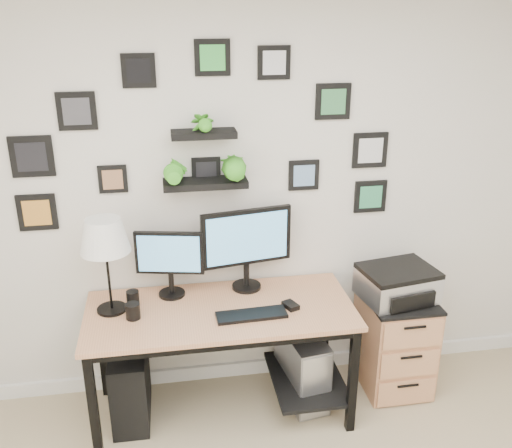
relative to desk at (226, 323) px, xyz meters
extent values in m
plane|color=silver|center=(0.22, 0.33, 0.67)|extent=(4.00, 0.00, 4.00)
cube|color=white|center=(0.22, 0.32, -0.58)|extent=(4.00, 0.03, 0.10)
cube|color=tan|center=(-0.04, -0.04, 0.11)|extent=(1.60, 0.70, 0.03)
cube|color=black|center=(-0.04, -0.04, 0.07)|extent=(1.54, 0.64, 0.05)
cube|color=black|center=(-0.04, 0.29, -0.17)|extent=(1.44, 0.02, 0.41)
cube|color=black|center=(0.51, -0.04, -0.45)|extent=(0.45, 0.63, 0.03)
cube|color=black|center=(-0.79, -0.34, -0.27)|extent=(0.05, 0.05, 0.72)
cube|color=black|center=(-0.79, 0.26, -0.27)|extent=(0.05, 0.05, 0.72)
cube|color=black|center=(0.71, -0.34, -0.27)|extent=(0.05, 0.05, 0.72)
cube|color=black|center=(0.71, 0.26, -0.27)|extent=(0.05, 0.05, 0.72)
cylinder|color=black|center=(-0.32, 0.18, 0.13)|extent=(0.19, 0.19, 0.02)
cylinder|color=black|center=(-0.32, 0.18, 0.21)|extent=(0.04, 0.04, 0.15)
cube|color=black|center=(-0.32, 0.18, 0.41)|extent=(0.42, 0.11, 0.27)
cube|color=#59A5D8|center=(-0.32, 0.16, 0.41)|extent=(0.37, 0.08, 0.23)
cylinder|color=black|center=(0.16, 0.20, 0.13)|extent=(0.21, 0.21, 0.02)
cylinder|color=black|center=(0.16, 0.20, 0.22)|extent=(0.04, 0.04, 0.16)
cube|color=black|center=(0.16, 0.19, 0.48)|extent=(0.57, 0.13, 0.36)
cube|color=#59A5D8|center=(0.16, 0.17, 0.48)|extent=(0.51, 0.09, 0.31)
cube|color=black|center=(0.13, -0.16, 0.13)|extent=(0.42, 0.15, 0.02)
cube|color=black|center=(0.38, -0.09, 0.14)|extent=(0.10, 0.12, 0.03)
cylinder|color=black|center=(-0.67, 0.05, 0.13)|extent=(0.18, 0.18, 0.02)
cylinder|color=black|center=(-0.67, 0.05, 0.40)|extent=(0.02, 0.02, 0.53)
cone|color=white|center=(-0.67, 0.05, 0.61)|extent=(0.29, 0.29, 0.20)
cylinder|color=black|center=(-0.54, -0.06, 0.17)|extent=(0.08, 0.08, 0.09)
cylinder|color=black|center=(-0.55, 0.09, 0.17)|extent=(0.08, 0.08, 0.10)
cube|color=black|center=(-0.61, 0.02, -0.38)|extent=(0.23, 0.49, 0.49)
cube|color=gray|center=(0.49, 0.02, -0.39)|extent=(0.28, 0.51, 0.48)
cube|color=silver|center=(0.53, -0.22, -0.39)|extent=(0.19, 0.04, 0.45)
cube|color=tan|center=(1.14, 0.06, -0.30)|extent=(0.42, 0.50, 0.65)
cube|color=black|center=(1.14, 0.06, 0.03)|extent=(0.43, 0.51, 0.02)
cube|color=tan|center=(1.14, -0.19, -0.52)|extent=(0.39, 0.02, 0.18)
cylinder|color=black|center=(1.14, -0.21, -0.46)|extent=(0.14, 0.02, 0.02)
cube|color=tan|center=(1.14, -0.19, -0.30)|extent=(0.39, 0.02, 0.18)
cylinder|color=black|center=(1.14, -0.21, -0.24)|extent=(0.14, 0.02, 0.02)
cube|color=tan|center=(1.14, -0.19, -0.08)|extent=(0.39, 0.02, 0.18)
cylinder|color=black|center=(1.14, -0.21, -0.02)|extent=(0.14, 0.02, 0.02)
cube|color=silver|center=(1.12, 0.05, 0.13)|extent=(0.51, 0.42, 0.18)
cube|color=black|center=(1.12, 0.05, 0.24)|extent=(0.51, 0.42, 0.03)
cube|color=black|center=(1.15, -0.13, 0.11)|extent=(0.31, 0.07, 0.10)
cube|color=black|center=(-0.08, 0.24, 0.82)|extent=(0.50, 0.18, 0.04)
cube|color=black|center=(-0.08, 0.23, 1.12)|extent=(0.38, 0.15, 0.04)
imported|color=green|center=(-0.25, 0.24, 0.98)|extent=(0.15, 0.12, 0.27)
imported|color=green|center=(0.09, 0.24, 0.98)|extent=(0.15, 0.15, 0.27)
imported|color=green|center=(-0.08, 0.23, 1.27)|extent=(0.13, 0.09, 0.25)
cube|color=black|center=(-0.62, 0.32, 0.85)|extent=(0.17, 0.02, 0.17)
cube|color=#986846|center=(-0.62, 0.31, 0.85)|extent=(0.12, 0.00, 0.12)
cube|color=black|center=(0.54, 0.32, 0.82)|extent=(0.19, 0.02, 0.19)
cube|color=#6E94C1|center=(0.54, 0.31, 0.82)|extent=(0.13, 0.00, 0.13)
cube|color=black|center=(-1.07, 0.32, 0.67)|extent=(0.22, 0.02, 0.22)
cube|color=#C9842F|center=(-1.07, 0.31, 0.67)|extent=(0.16, 0.00, 0.16)
cube|color=black|center=(-0.01, 0.32, 1.54)|extent=(0.20, 0.02, 0.20)
cube|color=green|center=(-0.01, 0.31, 1.54)|extent=(0.14, 0.00, 0.14)
cube|color=black|center=(0.97, 0.32, 0.96)|extent=(0.22, 0.02, 0.22)
cube|color=silver|center=(0.97, 0.31, 0.96)|extent=(0.16, 0.00, 0.16)
cube|color=black|center=(-0.07, 0.32, 0.87)|extent=(0.17, 0.02, 0.17)
cube|color=black|center=(-0.07, 0.31, 0.87)|extent=(0.12, 0.00, 0.12)
cube|color=black|center=(-1.06, 0.32, 1.01)|extent=(0.24, 0.02, 0.24)
cube|color=black|center=(-1.06, 0.31, 1.01)|extent=(0.17, 0.00, 0.17)
cube|color=black|center=(0.35, 0.32, 1.51)|extent=(0.19, 0.02, 0.19)
cube|color=silver|center=(0.35, 0.31, 1.51)|extent=(0.13, 0.00, 0.13)
cube|color=black|center=(-0.42, 0.32, 1.47)|extent=(0.19, 0.02, 0.19)
cube|color=black|center=(-0.42, 0.31, 1.47)|extent=(0.13, 0.00, 0.13)
cube|color=black|center=(0.99, 0.32, 0.65)|extent=(0.21, 0.02, 0.21)
cube|color=#359263|center=(0.99, 0.31, 0.65)|extent=(0.15, 0.00, 0.15)
cube|color=black|center=(-0.78, 0.32, 1.26)|extent=(0.22, 0.02, 0.22)
cube|color=#3D3D43|center=(-0.78, 0.31, 1.26)|extent=(0.15, 0.00, 0.15)
cube|color=black|center=(0.71, 0.32, 1.27)|extent=(0.22, 0.02, 0.22)
cube|color=#3A7F4B|center=(0.71, 0.31, 1.27)|extent=(0.15, 0.00, 0.15)
camera|label=1|loc=(-0.32, -3.01, 1.85)|focal=40.00mm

